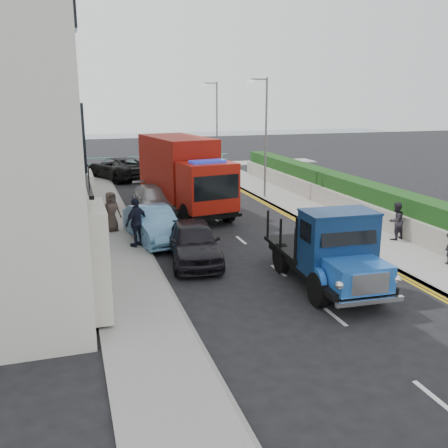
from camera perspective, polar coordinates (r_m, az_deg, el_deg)
ground at (r=16.17m, az=9.08°, el=-7.58°), size 120.00×120.00×0.00m
pavement_west at (r=23.20m, az=-12.76°, el=-0.77°), size 2.40×38.00×0.12m
pavement_east at (r=26.13m, az=10.80°, el=1.05°), size 2.60×38.00×0.12m
promenade at (r=43.32m, az=-8.20°, el=6.45°), size 30.00×2.50×0.12m
sea_plane at (r=73.92m, az=-12.20°, el=9.52°), size 120.00×120.00×0.00m
terrace_west at (r=26.51m, az=-24.04°, el=15.77°), size 6.31×30.20×14.25m
garden_east at (r=26.90m, az=14.49°, el=3.05°), size 1.45×28.00×1.75m
seafront_railing at (r=42.47m, az=-8.05°, el=7.01°), size 13.00×0.08×1.11m
lamp_mid at (r=29.56m, az=4.60°, el=10.53°), size 1.23×0.18×7.00m
lamp_far at (r=39.00m, az=-0.99°, el=11.53°), size 1.23×0.18×7.00m
bedford_lorry at (r=15.93m, az=12.50°, el=-3.50°), size 2.44×5.62×2.61m
red_lorry at (r=26.27m, az=-4.65°, el=5.82°), size 3.70×7.76×3.91m
parked_car_front at (r=18.56m, az=-3.48°, el=-2.02°), size 2.34×4.65×1.52m
parked_car_mid at (r=21.28m, az=-8.10°, el=-0.04°), size 2.14×4.63×1.47m
parked_car_rear at (r=26.25m, az=-7.78°, el=2.72°), size 2.09×5.02×1.45m
seafront_car_left at (r=37.83m, az=-11.95°, el=6.30°), size 4.82×6.53×1.65m
seafront_car_right at (r=37.23m, az=-2.69°, el=6.30°), size 2.88×4.51×1.43m
pedestrian_east_far at (r=22.09m, az=19.05°, el=0.33°), size 0.91×0.79×1.60m
pedestrian_west_near at (r=20.22m, az=-9.95°, el=0.20°), size 1.21×1.10×1.98m
pedestrian_west_far at (r=22.75m, az=-12.75°, el=1.40°), size 1.02×0.87×1.78m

